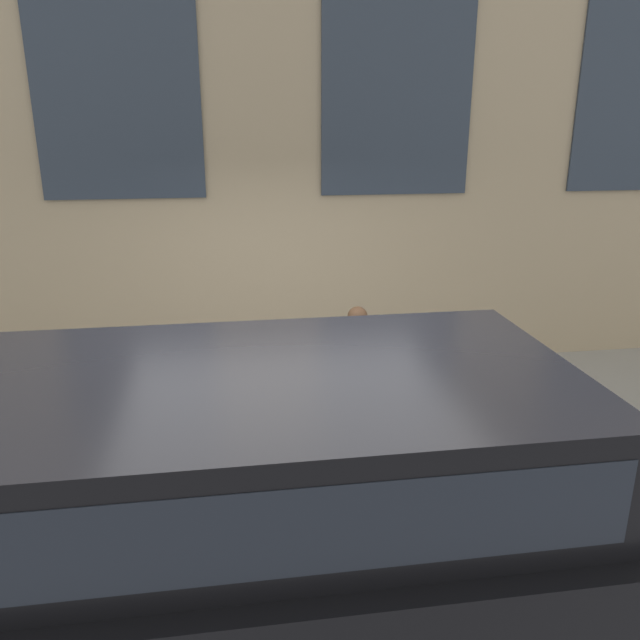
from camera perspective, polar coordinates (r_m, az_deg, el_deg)
The scene contains 5 objects.
ground_plane at distance 5.10m, azimuth -2.51°, elevation -16.58°, with size 80.00×80.00×0.00m, color #38383A.
sidewalk at distance 6.13m, azimuth -3.80°, elevation -9.48°, with size 2.49×60.00×0.14m.
fire_hydrant at distance 5.25m, azimuth -3.73°, elevation -8.55°, with size 0.28×0.41×0.79m.
person at distance 5.74m, azimuth 3.38°, elevation -3.13°, with size 0.28×0.18×1.14m.
parked_truck_black_near at distance 3.51m, azimuth -6.29°, elevation -15.44°, with size 2.02×5.26×1.65m.
Camera 1 is at (-4.19, 0.42, 2.87)m, focal length 35.00 mm.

